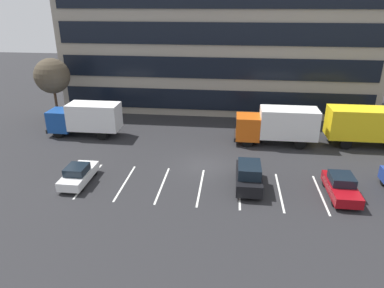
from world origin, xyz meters
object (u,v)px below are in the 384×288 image
(sedan_maroon, at_px, (341,186))
(box_truck_blue, at_px, (86,118))
(box_truck_yellow_all, at_px, (368,125))
(box_truck_orange, at_px, (278,124))
(bare_tree, at_px, (52,76))
(suv_black, at_px, (249,176))
(sedan_white, at_px, (78,174))

(sedan_maroon, bearing_deg, box_truck_blue, 157.53)
(box_truck_yellow_all, relative_size, sedan_maroon, 1.84)
(box_truck_orange, bearing_deg, bare_tree, 170.68)
(bare_tree, bearing_deg, box_truck_orange, -9.32)
(suv_black, height_order, sedan_white, suv_black)
(sedan_white, relative_size, bare_tree, 0.56)
(box_truck_orange, height_order, box_truck_blue, box_truck_orange)
(sedan_white, bearing_deg, sedan_maroon, 1.05)
(box_truck_orange, relative_size, box_truck_blue, 1.05)
(box_truck_blue, height_order, sedan_white, box_truck_blue)
(box_truck_blue, height_order, bare_tree, bare_tree)
(box_truck_blue, height_order, box_truck_yellow_all, box_truck_yellow_all)
(box_truck_yellow_all, xyz_separation_m, bare_tree, (-31.34, 3.25, 3.06))
(sedan_white, bearing_deg, box_truck_yellow_all, 22.94)
(box_truck_blue, distance_m, sedan_maroon, 23.60)
(sedan_maroon, bearing_deg, box_truck_yellow_all, 63.79)
(suv_black, bearing_deg, box_truck_orange, 71.68)
(suv_black, xyz_separation_m, bare_tree, (-20.41, 12.36, 4.13))
(sedan_white, bearing_deg, suv_black, 3.48)
(box_truck_orange, xyz_separation_m, sedan_maroon, (3.42, -8.95, -1.24))
(bare_tree, bearing_deg, box_truck_blue, -37.65)
(box_truck_orange, height_order, box_truck_yellow_all, box_truck_yellow_all)
(box_truck_blue, relative_size, bare_tree, 1.02)
(sedan_maroon, bearing_deg, bare_tree, 154.41)
(box_truck_yellow_all, distance_m, suv_black, 14.27)
(box_truck_blue, relative_size, suv_black, 1.68)
(box_truck_orange, xyz_separation_m, sedan_white, (-15.19, -9.30, -1.28))
(box_truck_orange, relative_size, sedan_white, 1.90)
(suv_black, relative_size, sedan_maroon, 1.01)
(box_truck_yellow_all, bearing_deg, bare_tree, 174.09)
(box_truck_blue, relative_size, sedan_maroon, 1.70)
(box_truck_yellow_all, height_order, sedan_white, box_truck_yellow_all)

